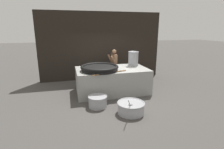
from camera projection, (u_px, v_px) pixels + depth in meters
The scene contains 9 objects.
ground_plane at pixel (112, 92), 7.52m from camera, with size 60.00×60.00×0.00m, color #474442.
back_wall at pixel (102, 46), 9.16m from camera, with size 6.36×0.24×3.47m, color black.
hearth_platform at pixel (112, 80), 7.39m from camera, with size 2.94×1.69×1.01m.
giant_wok_near at pixel (100, 68), 6.90m from camera, with size 1.50×1.50×0.21m.
stock_pot at pixel (133, 58), 7.76m from camera, with size 0.47×0.47×0.64m.
stirring_paddle at pixel (111, 73), 6.53m from camera, with size 1.42×0.56×0.04m.
cook at pixel (114, 64), 8.71m from camera, with size 0.41×0.62×1.65m.
prep_bowl_vegetables at pixel (131, 107), 5.55m from camera, with size 0.89×1.08×0.73m.
prep_bowl_meat at pixel (98, 101), 6.01m from camera, with size 0.66×0.66×0.39m.
Camera 1 is at (-1.76, -6.86, 2.63)m, focal length 28.00 mm.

